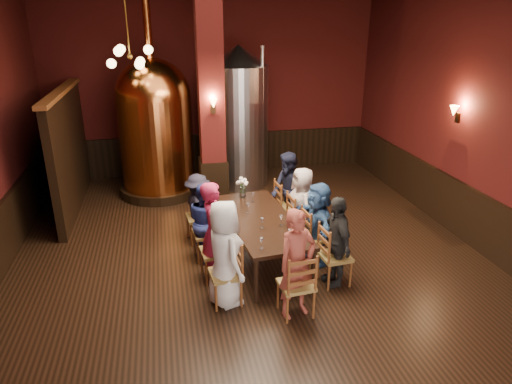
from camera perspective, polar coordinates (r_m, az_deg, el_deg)
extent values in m
plane|color=black|center=(7.56, -0.28, -9.27)|extent=(10.00, 10.00, 0.00)
cube|color=#450F0E|center=(11.56, -5.41, 13.30)|extent=(8.00, 0.02, 4.50)
cube|color=#450F0E|center=(8.44, 27.65, 8.00)|extent=(0.02, 10.00, 4.50)
cube|color=black|center=(8.92, 25.54, -2.94)|extent=(0.08, 9.90, 1.00)
cube|color=black|center=(11.89, -5.09, 4.90)|extent=(7.90, 0.08, 1.00)
cube|color=#450F0E|center=(9.37, -5.65, 11.41)|extent=(0.58, 0.58, 4.50)
cube|color=black|center=(10.12, -22.28, 4.54)|extent=(0.22, 3.50, 2.40)
cube|color=black|center=(7.43, 0.65, -3.57)|extent=(1.22, 2.48, 0.06)
cylinder|color=black|center=(6.54, 0.00, -11.07)|extent=(0.07, 0.07, 0.69)
cylinder|color=black|center=(6.81, 7.19, -9.81)|extent=(0.07, 0.07, 0.69)
cylinder|color=black|center=(8.49, -4.56, -3.12)|extent=(0.07, 0.07, 0.69)
cylinder|color=black|center=(8.70, 1.10, -2.42)|extent=(0.07, 0.07, 0.69)
imported|color=silver|center=(6.35, -3.95, -7.70)|extent=(0.69, 0.87, 1.55)
imported|color=#B11E49|center=(6.92, -5.25, -4.97)|extent=(0.51, 0.65, 1.59)
imported|color=#2C3C92|center=(7.56, -6.29, -3.70)|extent=(0.51, 0.72, 1.33)
imported|color=black|center=(8.18, -7.20, -2.02)|extent=(0.68, 0.92, 1.26)
imported|color=black|center=(6.91, 9.98, -6.05)|extent=(0.38, 0.84, 1.42)
imported|color=#2B4E83|center=(7.45, 7.68, -3.90)|extent=(0.51, 1.32, 1.39)
imported|color=#B6A6A0|center=(7.99, 5.73, -1.88)|extent=(0.49, 0.72, 1.43)
imported|color=#181A30|center=(8.55, 4.02, 0.03)|extent=(0.53, 0.80, 1.50)
imported|color=brown|center=(6.12, 5.14, -8.96)|extent=(0.65, 0.53, 1.54)
cylinder|color=black|center=(10.76, -11.84, 0.49)|extent=(1.81, 1.81, 0.20)
cylinder|color=#CC6C2F|center=(10.43, -12.29, 6.16)|extent=(1.71, 1.71, 2.01)
sphere|color=#CC6C2F|center=(10.22, -12.74, 11.59)|extent=(1.60, 1.60, 1.60)
cylinder|color=#CC6C2F|center=(10.09, -13.42, 19.45)|extent=(0.16, 0.16, 1.30)
cylinder|color=#B2B2B7|center=(10.76, -2.10, 8.14)|extent=(1.51, 1.51, 2.79)
cone|color=#B2B2B7|center=(10.51, -2.22, 16.74)|extent=(1.34, 1.34, 0.45)
cylinder|color=#B2B2B7|center=(10.36, 0.77, 9.20)|extent=(0.09, 0.09, 3.12)
cylinder|color=white|center=(8.26, -1.67, 0.02)|extent=(0.11, 0.11, 0.20)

